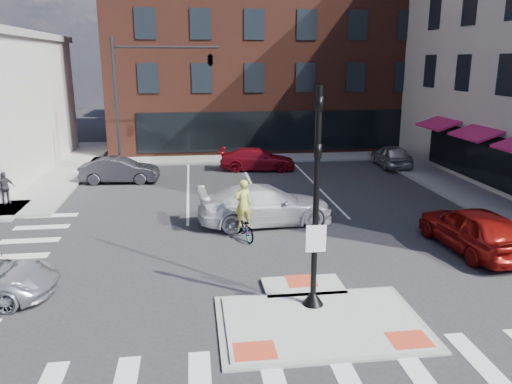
{
  "coord_description": "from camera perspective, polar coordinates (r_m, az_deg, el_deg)",
  "views": [
    {
      "loc": [
        -3.19,
        -11.95,
        6.74
      ],
      "look_at": [
        -0.92,
        5.66,
        2.0
      ],
      "focal_mm": 35.0,
      "sensor_mm": 36.0,
      "label": 1
    }
  ],
  "objects": [
    {
      "name": "ground",
      "position": [
        14.08,
        6.88,
        -13.75
      ],
      "size": [
        120.0,
        120.0,
        0.0
      ],
      "primitive_type": "plane",
      "color": "#28282B",
      "rests_on": "ground"
    },
    {
      "name": "sidewalk_n",
      "position": [
        35.15,
        2.94,
        3.99
      ],
      "size": [
        26.0,
        3.0,
        0.15
      ],
      "primitive_type": "cube",
      "color": "gray",
      "rests_on": "ground"
    },
    {
      "name": "mast_arm_signal",
      "position": [
        29.95,
        -8.12,
        13.78
      ],
      "size": [
        6.1,
        2.24,
        8.0
      ],
      "color": "black",
      "rests_on": "ground"
    },
    {
      "name": "white_pickup",
      "position": [
        20.93,
        1.09,
        -1.48
      ],
      "size": [
        5.83,
        2.78,
        1.64
      ],
      "primitive_type": "imported",
      "rotation": [
        0.0,
        0.0,
        1.66
      ],
      "color": "silver",
      "rests_on": "ground"
    },
    {
      "name": "bg_car_silver",
      "position": [
        33.33,
        15.2,
        4.03
      ],
      "size": [
        2.01,
        4.38,
        1.45
      ],
      "primitive_type": "imported",
      "rotation": [
        0.0,
        0.0,
        3.07
      ],
      "color": "#A2A4A9",
      "rests_on": "ground"
    },
    {
      "name": "building_far_right",
      "position": [
        67.07,
        3.22,
        14.29
      ],
      "size": [
        12.0,
        12.0,
        12.0
      ],
      "primitive_type": "cube",
      "color": "brown",
      "rests_on": "ground"
    },
    {
      "name": "refuge_island",
      "position": [
        13.84,
        7.15,
        -14.08
      ],
      "size": [
        5.4,
        4.65,
        0.13
      ],
      "color": "gray",
      "rests_on": "ground"
    },
    {
      "name": "sidewalk_e",
      "position": [
        26.87,
        24.33,
        -0.77
      ],
      "size": [
        3.0,
        24.0,
        0.15
      ],
      "primitive_type": "cube",
      "color": "gray",
      "rests_on": "ground"
    },
    {
      "name": "building_n",
      "position": [
        44.39,
        0.7,
        16.31
      ],
      "size": [
        24.4,
        18.4,
        15.5
      ],
      "color": "#4E2318",
      "rests_on": "ground"
    },
    {
      "name": "red_sedan",
      "position": [
        19.62,
        23.61,
        -3.87
      ],
      "size": [
        2.32,
        5.01,
        1.66
      ],
      "primitive_type": "imported",
      "rotation": [
        0.0,
        0.0,
        3.21
      ],
      "color": "maroon",
      "rests_on": "ground"
    },
    {
      "name": "building_far_left",
      "position": [
        63.98,
        -8.29,
        13.23
      ],
      "size": [
        10.0,
        12.0,
        10.0
      ],
      "primitive_type": "cube",
      "color": "slate",
      "rests_on": "ground"
    },
    {
      "name": "bg_car_red",
      "position": [
        31.26,
        0.17,
        3.77
      ],
      "size": [
        4.92,
        2.56,
        1.36
      ],
      "primitive_type": "imported",
      "rotation": [
        0.0,
        0.0,
        1.43
      ],
      "color": "maroon",
      "rests_on": "ground"
    },
    {
      "name": "cyclist",
      "position": [
        19.24,
        -1.48,
        -3.08
      ],
      "size": [
        1.16,
        1.98,
        2.34
      ],
      "rotation": [
        0.0,
        0.0,
        3.43
      ],
      "color": "#3F3F44",
      "rests_on": "ground"
    },
    {
      "name": "pedestrian_b",
      "position": [
        26.17,
        -26.8,
        0.44
      ],
      "size": [
        0.94,
        0.81,
        1.52
      ],
      "primitive_type": "imported",
      "rotation": [
        0.0,
        0.0,
        0.6
      ],
      "color": "#352E38",
      "rests_on": "sidewalk_nw"
    },
    {
      "name": "bg_car_dark",
      "position": [
        29.03,
        -15.3,
        2.42
      ],
      "size": [
        4.41,
        1.83,
        1.42
      ],
      "primitive_type": "imported",
      "rotation": [
        0.0,
        0.0,
        1.49
      ],
      "color": "#2A2A30",
      "rests_on": "ground"
    },
    {
      "name": "signal_pole",
      "position": [
        13.48,
        6.78,
        -4.13
      ],
      "size": [
        0.6,
        0.6,
        5.98
      ],
      "color": "black",
      "rests_on": "refuge_island"
    }
  ]
}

